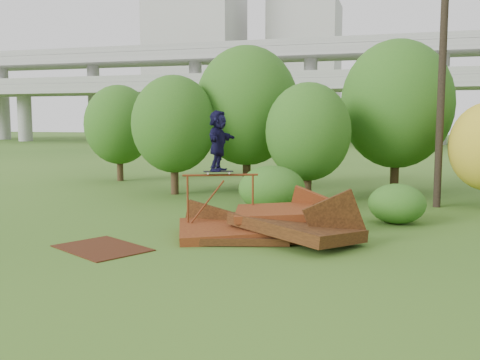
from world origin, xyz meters
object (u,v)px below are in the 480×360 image
(flat_plate, at_px, (102,248))
(utility_pole, at_px, (442,78))
(scrap_pile, at_px, (269,227))
(skater, at_px, (218,141))

(flat_plate, bearing_deg, utility_pole, 47.51)
(scrap_pile, relative_size, utility_pole, 0.58)
(flat_plate, distance_m, utility_pole, 13.96)
(scrap_pile, distance_m, skater, 2.90)
(utility_pole, bearing_deg, flat_plate, -132.49)
(scrap_pile, xyz_separation_m, utility_pole, (4.95, 7.22, 4.59))
(scrap_pile, height_order, flat_plate, scrap_pile)
(skater, bearing_deg, utility_pole, -41.95)
(flat_plate, bearing_deg, scrap_pile, 31.96)
(scrap_pile, height_order, utility_pole, utility_pole)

